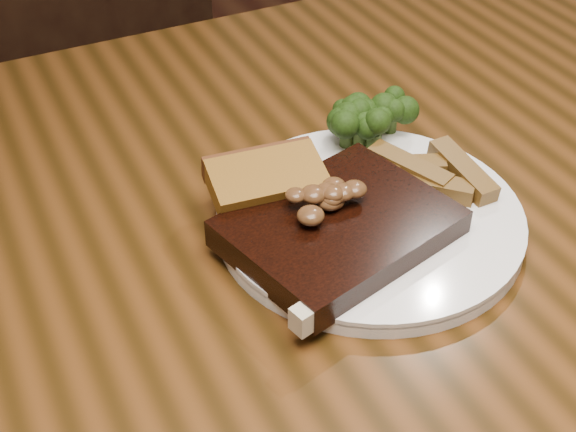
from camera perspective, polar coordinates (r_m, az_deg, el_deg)
name	(u,v)px	position (r m, az deg, el deg)	size (l,w,h in m)	color
dining_table	(286,333)	(0.73, -0.11, -8.33)	(1.60, 0.90, 0.75)	#4A280E
chair_far	(55,118)	(1.33, -16.25, 6.69)	(0.58, 0.58, 0.94)	black
plate	(369,220)	(0.70, 5.81, -0.32)	(0.27, 0.27, 0.01)	white
steak	(339,228)	(0.66, 3.64, -0.89)	(0.17, 0.13, 0.03)	black
steak_bone	(376,276)	(0.62, 6.30, -4.27)	(0.17, 0.02, 0.02)	beige
mushroom_pile	(334,193)	(0.65, 3.30, 1.66)	(0.06, 0.06, 0.03)	brown
garlic_bread	(267,197)	(0.70, -1.48, 1.36)	(0.10, 0.05, 0.02)	#99611B
potato_wedges	(419,176)	(0.73, 9.31, 2.85)	(0.10, 0.10, 0.02)	brown
broccoli_cluster	(378,135)	(0.76, 6.42, 5.75)	(0.08, 0.08, 0.04)	#1E3C0D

